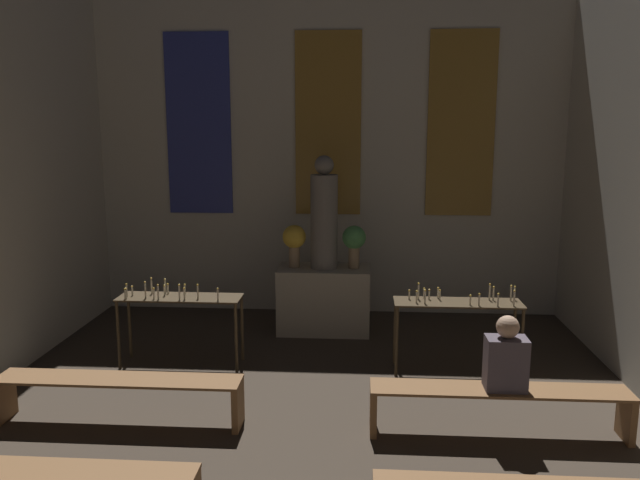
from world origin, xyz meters
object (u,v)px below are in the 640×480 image
Objects in this scene: statue at (324,217)px; pew_back_right at (499,400)px; altar at (324,299)px; candle_rack_left at (179,305)px; pew_back_left at (119,389)px; candle_rack_right at (458,311)px; person_seated at (506,357)px; flower_vase_right at (354,241)px; flower_vase_left at (294,240)px.

statue reaches higher than pew_back_right.
altar is 0.53× the size of pew_back_right.
pew_back_left is at bearing -95.82° from candle_rack_left.
candle_rack_right is 1.50m from person_seated.
statue reaches higher than candle_rack_right.
statue is 2.25m from candle_rack_right.
pew_back_left is at bearing -121.72° from statue.
candle_rack_left is at bearing 84.18° from pew_back_left.
pew_back_right is (3.34, -1.48, -0.38)m from candle_rack_left.
candle_rack_right is (1.19, -1.34, -0.54)m from flower_vase_right.
altar is at bearing 139.81° from candle_rack_right.
flower_vase_right reaches higher than person_seated.
candle_rack_left reaches higher than pew_back_right.
altar is at bearing 0.00° from statue.
candle_rack_right is 1.54m from pew_back_right.
candle_rack_left is 1.00× the size of candle_rack_right.
flower_vase_right is at bearing 115.48° from pew_back_right.
pew_back_left is at bearing -115.48° from flower_vase_left.
statue is at bearing 122.34° from person_seated.
altar reaches higher than pew_back_right.
person_seated is at bearing 0.00° from pew_back_right.
pew_back_left and pew_back_right have the same top height.
pew_back_right is (1.75, -2.83, -0.10)m from altar.
candle_rack_right reaches higher than altar.
flower_vase_left is 3.67m from pew_back_right.
candle_rack_left is 1.54m from pew_back_left.
flower_vase_left is at bearing 64.52° from pew_back_left.
person_seated is at bearing 0.00° from pew_back_left.
statue is at bearing 180.00° from flower_vase_right.
flower_vase_left is 0.25× the size of pew_back_left.
altar is 2.14× the size of flower_vase_right.
candle_rack_left is 2.10× the size of person_seated.
candle_rack_left is at bearing -139.89° from altar.
statue is at bearing 121.72° from pew_back_right.
flower_vase_right is at bearing 52.78° from pew_back_left.
pew_back_left is at bearing 180.00° from pew_back_right.
candle_rack_left is (-1.60, -1.34, -0.86)m from statue.
flower_vase_right is 0.41× the size of candle_rack_right.
altar is 3.32m from pew_back_left.
person_seated is at bearing -57.66° from altar.
person_seated is at bearing -52.23° from flower_vase_left.
candle_rack_right is (1.59, -1.34, -0.86)m from statue.
altar is 0.53× the size of pew_back_left.
flower_vase_left and flower_vase_right have the same top height.
flower_vase_right is 0.25× the size of pew_back_left.
flower_vase_right is at bearing 0.00° from statue.
pew_back_left is (-1.75, -2.83, -0.10)m from altar.
flower_vase_left is 3.26m from pew_back_left.
flower_vase_right reaches higher than altar.
altar is 1.82× the size of person_seated.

